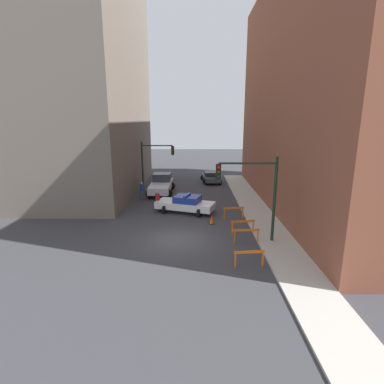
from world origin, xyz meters
name	(u,v)px	position (x,y,z in m)	size (l,w,h in m)	color
ground_plane	(177,240)	(0.00, 0.00, 0.00)	(120.00, 120.00, 0.00)	#38383D
sidewalk_right	(275,239)	(6.20, 0.00, 0.06)	(2.40, 44.00, 0.12)	#B2ADA3
building_corner_left	(65,82)	(-12.00, 14.00, 11.06)	(14.00, 20.00, 22.13)	#6B6056
building_right	(346,91)	(13.40, 8.00, 9.65)	(12.00, 28.00, 19.31)	brown
traffic_light_near	(256,187)	(4.73, -0.30, 3.53)	(3.64, 0.35, 5.20)	black
traffic_light_far	(153,159)	(-3.30, 13.35, 3.40)	(3.44, 0.35, 5.20)	black
police_car	(186,204)	(0.36, 5.82, 0.72)	(5.04, 3.23, 1.52)	white
white_truck	(161,184)	(-2.37, 12.53, 0.91)	(2.68, 5.42, 1.90)	silver
parked_car_near	(211,177)	(3.05, 17.96, 0.67)	(2.53, 4.45, 1.31)	#474C51
pedestrian_crossing	(158,200)	(-1.99, 6.29, 0.86)	(0.42, 0.42, 1.66)	#474C66
pedestrian_corner	(142,190)	(-3.94, 9.97, 0.86)	(0.49, 0.49, 1.66)	#474C66
barrier_front	(249,256)	(3.91, -3.55, 0.62)	(1.60, 0.31, 0.90)	orange
barrier_mid	(246,233)	(4.28, -0.45, 0.62)	(1.60, 0.23, 0.90)	orange
barrier_back	(243,224)	(4.32, 1.17, 0.62)	(1.59, 0.41, 0.90)	orange
barrier_corner	(234,211)	(4.09, 4.27, 0.62)	(1.59, 0.38, 0.90)	orange
traffic_cone	(212,220)	(2.34, 3.00, 0.32)	(0.36, 0.36, 0.66)	black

